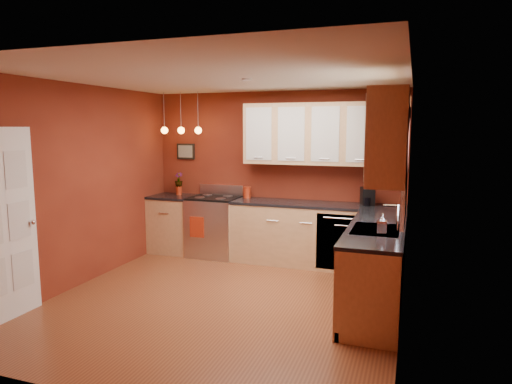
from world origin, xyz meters
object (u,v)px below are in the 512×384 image
(gas_range, at_px, (214,226))
(red_canister, at_px, (247,192))
(soap_pump, at_px, (382,224))
(coffee_maker, at_px, (367,197))
(sink, at_px, (376,231))

(gas_range, bearing_deg, red_canister, 15.75)
(gas_range, height_order, soap_pump, soap_pump)
(gas_range, height_order, red_canister, red_canister)
(red_canister, bearing_deg, coffee_maker, -2.44)
(coffee_maker, bearing_deg, soap_pump, -101.29)
(red_canister, xyz_separation_m, coffee_maker, (1.87, -0.08, 0.03))
(soap_pump, bearing_deg, red_canister, 139.57)
(coffee_maker, height_order, soap_pump, coffee_maker)
(sink, height_order, coffee_maker, sink)
(gas_range, xyz_separation_m, red_canister, (0.51, 0.14, 0.55))
(gas_range, distance_m, soap_pump, 3.25)
(sink, bearing_deg, soap_pump, -70.84)
(coffee_maker, distance_m, soap_pump, 1.82)
(sink, distance_m, soap_pump, 0.27)
(coffee_maker, xyz_separation_m, soap_pump, (0.32, -1.79, -0.01))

